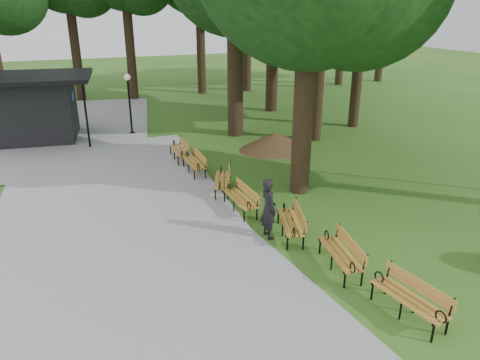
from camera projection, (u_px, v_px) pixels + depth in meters
name	position (u px, v px, depth m)	size (l,w,h in m)	color
ground	(253.00, 225.00, 13.97)	(100.00, 100.00, 0.00)	#2F611B
path	(109.00, 206.00, 15.23)	(12.00, 38.00, 0.06)	#969699
person	(269.00, 208.00, 12.97)	(0.66, 0.43, 1.81)	black
kiosk	(32.00, 108.00, 22.31)	(5.12, 4.45, 3.21)	black
lamp_post	(129.00, 91.00, 23.01)	(0.32, 0.32, 3.10)	black
dirt_mound	(275.00, 141.00, 21.13)	(2.87, 2.87, 0.84)	#47301C
bench_0	(409.00, 299.00, 9.75)	(1.90, 0.64, 0.88)	#C0802C
bench_1	(340.00, 254.00, 11.52)	(1.90, 0.64, 0.88)	#C0802C
bench_2	(290.00, 222.00, 13.19)	(1.90, 0.64, 0.88)	#C0802C
bench_3	(240.00, 199.00, 14.77)	(1.90, 0.64, 0.88)	#C0802C
bench_4	(222.00, 180.00, 16.37)	(1.90, 0.64, 0.88)	#C0802C
bench_5	(194.00, 163.00, 18.15)	(1.90, 0.64, 0.88)	#C0802C
bench_6	(179.00, 150.00, 19.68)	(1.90, 0.64, 0.88)	#C0802C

